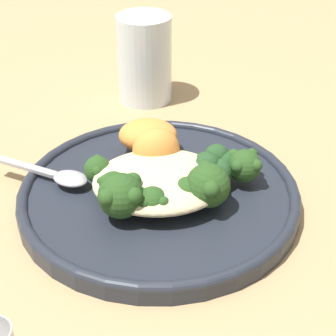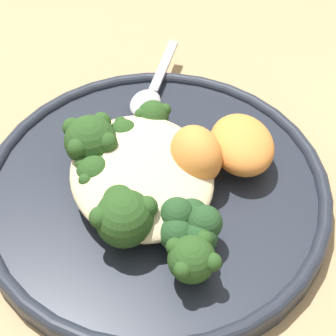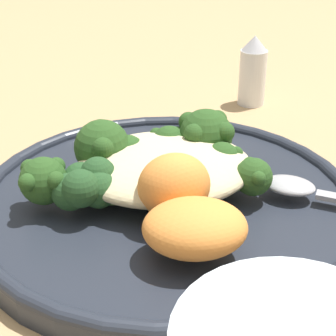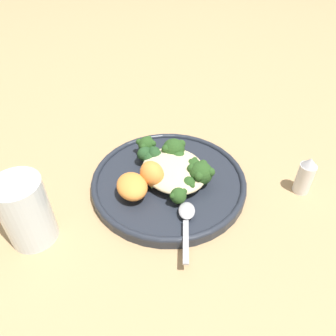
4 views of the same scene
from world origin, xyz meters
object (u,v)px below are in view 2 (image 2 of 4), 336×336
at_px(plate, 156,191).
at_px(broccoli_stalk_4, 130,199).
at_px(broccoli_stalk_1, 134,143).
at_px(broccoli_stalk_2, 103,146).
at_px(sweet_potato_chunk_0, 194,150).
at_px(broccoli_stalk_0, 161,133).
at_px(broccoli_stalk_5, 133,211).
at_px(sweet_potato_chunk_1, 242,144).
at_px(kale_tuft, 189,225).
at_px(spoon, 151,94).
at_px(broccoli_stalk_6, 190,244).
at_px(broccoli_stalk_3, 107,174).
at_px(quinoa_mound, 142,176).

distance_m(plate, broccoli_stalk_4, 0.04).
bearing_deg(broccoli_stalk_4, broccoli_stalk_1, -129.58).
relative_size(broccoli_stalk_2, sweet_potato_chunk_0, 2.26).
xyz_separation_m(broccoli_stalk_0, broccoli_stalk_2, (0.01, -0.05, 0.01)).
distance_m(broccoli_stalk_5, sweet_potato_chunk_1, 0.11).
bearing_deg(broccoli_stalk_0, broccoli_stalk_4, 142.18).
relative_size(sweet_potato_chunk_1, kale_tuft, 1.38).
distance_m(broccoli_stalk_5, spoon, 0.15).
distance_m(plate, broccoli_stalk_2, 0.06).
bearing_deg(spoon, broccoli_stalk_6, -155.16).
height_order(broccoli_stalk_3, spoon, broccoli_stalk_3).
bearing_deg(broccoli_stalk_2, broccoli_stalk_4, 131.98).
height_order(broccoli_stalk_0, spoon, broccoli_stalk_0).
bearing_deg(broccoli_stalk_1, broccoli_stalk_3, 99.13).
bearing_deg(broccoli_stalk_2, spoon, -97.70).
height_order(broccoli_stalk_2, broccoli_stalk_4, broccoli_stalk_2).
height_order(plate, kale_tuft, kale_tuft).
distance_m(broccoli_stalk_4, spoon, 0.13).
bearing_deg(quinoa_mound, broccoli_stalk_3, -111.56).
bearing_deg(spoon, sweet_potato_chunk_0, -143.11).
distance_m(plate, broccoli_stalk_0, 0.05).
distance_m(plate, broccoli_stalk_5, 0.06).
height_order(broccoli_stalk_4, sweet_potato_chunk_0, sweet_potato_chunk_0).
xyz_separation_m(broccoli_stalk_3, broccoli_stalk_4, (0.03, 0.01, 0.00)).
bearing_deg(broccoli_stalk_0, broccoli_stalk_2, 95.99).
distance_m(broccoli_stalk_2, broccoli_stalk_3, 0.03).
xyz_separation_m(broccoli_stalk_0, sweet_potato_chunk_1, (0.04, 0.06, 0.01)).
bearing_deg(broccoli_stalk_1, broccoli_stalk_2, 62.34).
relative_size(broccoli_stalk_5, kale_tuft, 2.29).
distance_m(quinoa_mound, broccoli_stalk_5, 0.04).
height_order(sweet_potato_chunk_1, spoon, sweet_potato_chunk_1).
bearing_deg(broccoli_stalk_0, spoon, -11.38).
distance_m(quinoa_mound, broccoli_stalk_2, 0.04).
bearing_deg(broccoli_stalk_5, sweet_potato_chunk_0, 177.57).
height_order(plate, broccoli_stalk_2, broccoli_stalk_2).
relative_size(broccoli_stalk_0, broccoli_stalk_6, 0.75).
distance_m(quinoa_mound, sweet_potato_chunk_0, 0.05).
distance_m(broccoli_stalk_1, broccoli_stalk_6, 0.11).
relative_size(kale_tuft, spoon, 0.43).
distance_m(broccoli_stalk_4, broccoli_stalk_6, 0.06).
bearing_deg(sweet_potato_chunk_0, plate, -79.77).
bearing_deg(quinoa_mound, broccoli_stalk_4, -37.40).
xyz_separation_m(plate, broccoli_stalk_1, (-0.04, -0.01, 0.02)).
bearing_deg(kale_tuft, broccoli_stalk_3, -144.53).
bearing_deg(broccoli_stalk_3, sweet_potato_chunk_1, -171.01).
xyz_separation_m(quinoa_mound, kale_tuft, (0.06, 0.02, 0.00)).
distance_m(broccoli_stalk_6, sweet_potato_chunk_1, 0.11).
bearing_deg(broccoli_stalk_1, spoon, -62.66).
bearing_deg(kale_tuft, broccoli_stalk_0, 176.48).
bearing_deg(sweet_potato_chunk_1, broccoli_stalk_4, -74.51).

